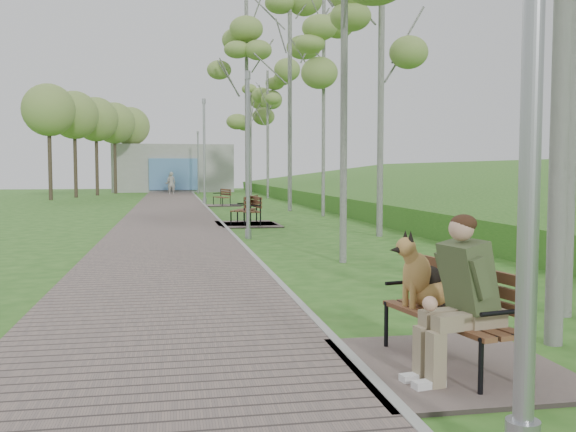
% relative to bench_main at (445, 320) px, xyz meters
% --- Properties ---
extents(ground, '(120.00, 120.00, 0.00)m').
position_rel_bench_main_xyz_m(ground, '(-0.75, -0.02, -0.47)').
color(ground, '#2A601B').
rests_on(ground, ground).
extents(walkway, '(3.50, 67.00, 0.04)m').
position_rel_bench_main_xyz_m(walkway, '(-2.50, 21.48, -0.45)').
color(walkway, '#6B5B56').
rests_on(walkway, ground).
extents(kerb, '(0.10, 67.00, 0.05)m').
position_rel_bench_main_xyz_m(kerb, '(-0.75, 21.48, -0.45)').
color(kerb, '#999993').
rests_on(kerb, ground).
extents(embankment, '(14.00, 70.00, 1.60)m').
position_rel_bench_main_xyz_m(embankment, '(11.25, 19.98, -0.47)').
color(embankment, '#5A9136').
rests_on(embankment, ground).
extents(building_north, '(10.00, 5.20, 4.00)m').
position_rel_bench_main_xyz_m(building_north, '(-2.25, 50.96, 1.52)').
color(building_north, '#9E9E99').
rests_on(building_north, ground).
extents(bench_main, '(1.93, 2.14, 1.68)m').
position_rel_bench_main_xyz_m(bench_main, '(0.00, 0.00, 0.00)').
color(bench_main, '#6B5B56').
rests_on(bench_main, ground).
extents(bench_second, '(1.95, 2.17, 1.20)m').
position_rel_bench_main_xyz_m(bench_second, '(-0.02, 16.22, -0.25)').
color(bench_second, '#6B5B56').
rests_on(bench_second, ground).
extents(bench_third, '(1.96, 2.18, 1.20)m').
position_rel_bench_main_xyz_m(bench_third, '(0.07, 15.67, -0.25)').
color(bench_third, '#6B5B56').
rests_on(bench_third, ground).
extents(bench_far, '(1.76, 1.96, 1.08)m').
position_rel_bench_main_xyz_m(bench_far, '(0.11, 27.67, -0.27)').
color(bench_far, '#6B5B56').
rests_on(bench_far, ground).
extents(lamp_post_near, '(0.21, 0.21, 5.41)m').
position_rel_bench_main_xyz_m(lamp_post_near, '(-0.35, -1.91, 2.05)').
color(lamp_post_near, '#989A9F').
rests_on(lamp_post_near, ground).
extents(lamp_post_second, '(0.17, 0.17, 4.43)m').
position_rel_bench_main_xyz_m(lamp_post_second, '(-0.43, 11.55, 1.60)').
color(lamp_post_second, '#989A9F').
rests_on(lamp_post_second, ground).
extents(lamp_post_third, '(0.22, 0.22, 5.68)m').
position_rel_bench_main_xyz_m(lamp_post_third, '(-0.66, 29.70, 2.18)').
color(lamp_post_third, '#989A9F').
rests_on(lamp_post_third, ground).
extents(lamp_post_far, '(0.19, 0.19, 4.89)m').
position_rel_bench_main_xyz_m(lamp_post_far, '(-0.34, 45.80, 1.81)').
color(lamp_post_far, '#989A9F').
rests_on(lamp_post_far, ground).
extents(pedestrian_near, '(0.67, 0.48, 1.71)m').
position_rel_bench_main_xyz_m(pedestrian_near, '(-2.44, 43.82, 0.38)').
color(pedestrian_near, beige).
rests_on(pedestrian_near, ground).
extents(pedestrian_far, '(0.78, 0.64, 1.49)m').
position_rel_bench_main_xyz_m(pedestrian_far, '(-2.55, 46.05, 0.27)').
color(pedestrian_far, gray).
rests_on(pedestrian_far, ground).
extents(birch_near_b, '(2.32, 2.32, 8.07)m').
position_rel_bench_main_xyz_m(birch_near_b, '(3.22, 11.54, 5.87)').
color(birch_near_b, silver).
rests_on(birch_near_b, ground).
extents(birch_mid_b, '(2.43, 2.43, 8.83)m').
position_rel_bench_main_xyz_m(birch_mid_b, '(3.50, 19.40, 6.46)').
color(birch_mid_b, silver).
rests_on(birch_mid_b, ground).
extents(birch_mid_c, '(2.88, 2.88, 10.32)m').
position_rel_bench_main_xyz_m(birch_mid_c, '(2.80, 22.95, 7.63)').
color(birch_mid_c, silver).
rests_on(birch_mid_c, ground).
extents(birch_far_b, '(2.93, 2.93, 11.43)m').
position_rel_bench_main_xyz_m(birch_far_b, '(1.67, 29.79, 8.50)').
color(birch_far_b, silver).
rests_on(birch_far_b, ground).
extents(birch_far_c, '(2.42, 2.42, 8.56)m').
position_rel_bench_main_xyz_m(birch_far_c, '(3.75, 35.97, 6.25)').
color(birch_far_c, silver).
rests_on(birch_far_c, ground).
extents(birch_distant_a, '(2.57, 2.57, 7.97)m').
position_rel_bench_main_xyz_m(birch_distant_a, '(3.01, 38.99, 5.78)').
color(birch_distant_a, silver).
rests_on(birch_distant_a, ground).
extents(birch_distant_b, '(2.86, 2.86, 8.90)m').
position_rel_bench_main_xyz_m(birch_distant_b, '(4.89, 43.42, 6.51)').
color(birch_distant_b, silver).
rests_on(birch_distant_b, ground).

